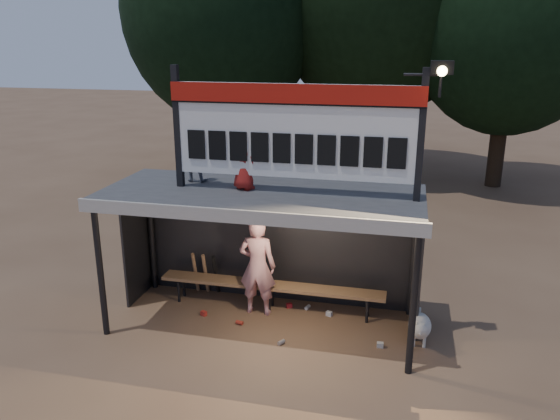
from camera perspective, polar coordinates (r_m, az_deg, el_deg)
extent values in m
plane|color=brown|center=(9.41, -1.78, -11.75)|extent=(80.00, 80.00, 0.00)
imported|color=white|center=(9.38, -2.37, -5.88)|extent=(0.64, 0.42, 1.75)
imported|color=slate|center=(9.14, -8.96, 5.76)|extent=(0.45, 0.35, 0.90)
imported|color=maroon|center=(8.54, -3.76, 5.17)|extent=(0.53, 0.46, 0.92)
cube|color=#3B3B3E|center=(8.54, -1.92, 1.61)|extent=(5.00, 2.00, 0.12)
cube|color=beige|center=(7.62, -3.90, -0.71)|extent=(5.10, 0.06, 0.20)
cylinder|color=black|center=(9.07, -18.27, -6.11)|extent=(0.10, 0.10, 2.20)
cylinder|color=black|center=(7.85, 13.79, -9.47)|extent=(0.10, 0.10, 2.20)
cylinder|color=black|center=(10.53, -13.29, -2.40)|extent=(0.10, 0.10, 2.20)
cylinder|color=black|center=(9.50, 13.79, -4.63)|extent=(0.10, 0.10, 2.20)
cube|color=black|center=(9.83, -0.34, -3.35)|extent=(5.00, 0.04, 2.20)
cube|color=black|center=(10.24, -14.77, -3.08)|extent=(0.04, 1.00, 2.20)
cube|color=black|center=(9.13, 14.42, -5.60)|extent=(0.04, 1.00, 2.20)
cylinder|color=black|center=(9.50, -0.35, 2.57)|extent=(5.00, 0.06, 0.06)
cube|color=black|center=(8.77, -10.63, 8.50)|extent=(0.10, 0.10, 1.90)
cube|color=black|center=(8.04, 14.54, 7.46)|extent=(0.10, 0.10, 1.90)
cube|color=white|center=(8.21, 1.42, 8.20)|extent=(3.80, 0.08, 1.40)
cube|color=#B8170D|center=(8.09, 1.37, 12.06)|extent=(3.80, 0.04, 0.28)
cube|color=black|center=(8.10, 1.36, 11.00)|extent=(3.80, 0.02, 0.03)
cube|color=black|center=(8.64, -8.71, 6.79)|extent=(0.27, 0.03, 0.45)
cube|color=black|center=(8.52, -6.57, 6.73)|extent=(0.27, 0.03, 0.45)
cube|color=black|center=(8.42, -4.38, 6.65)|extent=(0.27, 0.03, 0.45)
cube|color=black|center=(8.32, -2.13, 6.57)|extent=(0.27, 0.03, 0.45)
cube|color=black|center=(8.24, 0.17, 6.47)|extent=(0.27, 0.03, 0.45)
cube|color=black|center=(8.17, 2.51, 6.36)|extent=(0.27, 0.03, 0.45)
cube|color=black|center=(8.12, 4.88, 6.24)|extent=(0.27, 0.03, 0.45)
cube|color=black|center=(8.08, 7.28, 6.11)|extent=(0.27, 0.03, 0.45)
cube|color=black|center=(8.05, 9.70, 5.96)|extent=(0.27, 0.03, 0.45)
cube|color=black|center=(8.04, 12.12, 5.81)|extent=(0.27, 0.03, 0.45)
cylinder|color=black|center=(7.95, 14.64, 13.52)|extent=(0.50, 0.04, 0.04)
cylinder|color=black|center=(7.97, 16.40, 12.31)|extent=(0.04, 0.04, 0.30)
cube|color=black|center=(7.90, 16.57, 14.08)|extent=(0.30, 0.22, 0.18)
sphere|color=#FFD88C|center=(7.81, 16.58, 13.76)|extent=(0.14, 0.14, 0.14)
cube|color=#926A45|center=(9.68, -0.96, -7.88)|extent=(4.00, 0.35, 0.06)
cylinder|color=black|center=(10.19, -10.54, -8.24)|extent=(0.05, 0.05, 0.45)
cylinder|color=black|center=(10.38, -10.01, -7.69)|extent=(0.05, 0.05, 0.45)
cylinder|color=black|center=(9.67, -1.13, -9.38)|extent=(0.05, 0.05, 0.45)
cylinder|color=black|center=(9.88, -0.78, -8.77)|extent=(0.05, 0.05, 0.45)
cylinder|color=black|center=(9.44, 9.09, -10.32)|extent=(0.05, 0.05, 0.45)
cylinder|color=black|center=(9.65, 9.20, -9.67)|extent=(0.05, 0.05, 0.45)
cylinder|color=#311F15|center=(19.15, -5.78, 9.17)|extent=(0.50, 0.50, 3.74)
ellipsoid|color=black|center=(18.98, -6.13, 20.16)|extent=(6.46, 6.46, 7.48)
cylinder|color=black|center=(19.63, 9.84, 9.86)|extent=(0.50, 0.50, 4.18)
cylinder|color=black|center=(18.87, 21.89, 7.56)|extent=(0.50, 0.50, 3.52)
ellipsoid|color=black|center=(18.66, 23.13, 17.99)|extent=(6.08, 6.08, 7.04)
ellipsoid|color=white|center=(9.06, 14.39, -11.62)|extent=(0.36, 0.58, 0.36)
sphere|color=white|center=(8.77, 14.45, -11.98)|extent=(0.22, 0.22, 0.22)
cone|color=beige|center=(8.69, 14.45, -12.41)|extent=(0.10, 0.10, 0.10)
cone|color=beige|center=(8.70, 14.17, -11.45)|extent=(0.06, 0.06, 0.07)
cone|color=beige|center=(8.71, 14.84, -11.49)|extent=(0.06, 0.06, 0.07)
cylinder|color=silver|center=(8.99, 13.79, -13.14)|extent=(0.05, 0.05, 0.18)
cylinder|color=beige|center=(9.00, 14.83, -13.20)|extent=(0.05, 0.05, 0.18)
cylinder|color=silver|center=(9.30, 13.79, -12.03)|extent=(0.05, 0.05, 0.18)
cylinder|color=beige|center=(9.31, 14.79, -12.09)|extent=(0.05, 0.05, 0.18)
cylinder|color=beige|center=(9.29, 14.40, -10.36)|extent=(0.04, 0.16, 0.14)
cylinder|color=#8E6342|center=(10.36, -8.83, -6.45)|extent=(0.07, 0.27, 0.84)
cylinder|color=#996B47|center=(10.29, -7.79, -6.57)|extent=(0.08, 0.30, 0.83)
cylinder|color=black|center=(10.23, -6.73, -6.69)|extent=(0.09, 0.33, 0.83)
cube|color=red|center=(9.72, -7.97, -10.65)|extent=(0.12, 0.10, 0.08)
cylinder|color=#AEADB2|center=(8.81, 0.14, -13.66)|extent=(0.12, 0.14, 0.07)
cube|color=beige|center=(8.88, 10.42, -13.69)|extent=(0.10, 0.08, 0.08)
cylinder|color=#A32B1C|center=(9.38, -4.25, -11.65)|extent=(0.13, 0.09, 0.07)
cube|color=#B2B2B7|center=(9.65, 5.16, -10.75)|extent=(0.12, 0.10, 0.08)
cylinder|color=silver|center=(9.85, 2.90, -10.11)|extent=(0.10, 0.13, 0.07)
cube|color=red|center=(9.89, 0.97, -9.95)|extent=(0.12, 0.11, 0.08)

